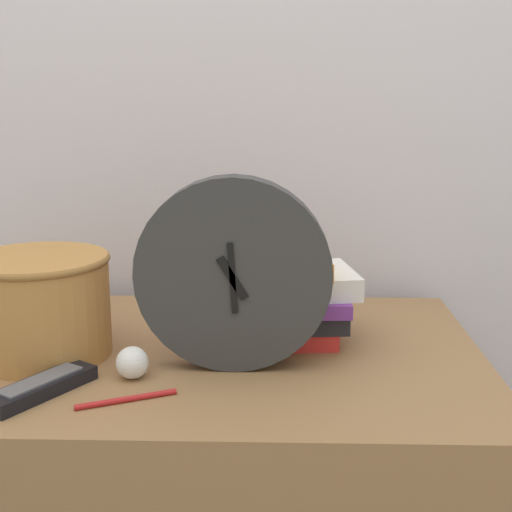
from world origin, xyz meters
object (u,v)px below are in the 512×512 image
object	(u,v)px
desk_clock	(233,274)
book_stack	(276,297)
crumpled_paper_ball	(132,363)
pen	(126,399)
tv_remote	(41,387)
basket	(39,302)

from	to	relation	value
desk_clock	book_stack	world-z (taller)	desk_clock
crumpled_paper_ball	pen	bearing A→B (deg)	-84.85
desk_clock	book_stack	bearing A→B (deg)	61.72
desk_clock	pen	distance (m)	0.24
pen	tv_remote	bearing A→B (deg)	170.13
crumpled_paper_ball	pen	xyz separation A→B (m)	(0.01, -0.08, -0.02)
tv_remote	book_stack	bearing A→B (deg)	34.52
desk_clock	tv_remote	world-z (taller)	desk_clock
desk_clock	crumpled_paper_ball	world-z (taller)	desk_clock
basket	crumpled_paper_ball	bearing A→B (deg)	-29.58
crumpled_paper_ball	pen	world-z (taller)	crumpled_paper_ball
basket	desk_clock	bearing A→B (deg)	-8.65
tv_remote	basket	bearing A→B (deg)	106.96
tv_remote	pen	world-z (taller)	tv_remote
desk_clock	crumpled_paper_ball	xyz separation A→B (m)	(-0.15, -0.05, -0.12)
book_stack	pen	distance (m)	0.33
desk_clock	tv_remote	distance (m)	0.31
desk_clock	book_stack	xyz separation A→B (m)	(0.06, 0.12, -0.07)
tv_remote	desk_clock	bearing A→B (deg)	21.91
basket	pen	size ratio (longest dim) A/B	1.73
basket	pen	xyz separation A→B (m)	(0.17, -0.17, -0.08)
tv_remote	pen	xyz separation A→B (m)	(0.12, -0.02, -0.01)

